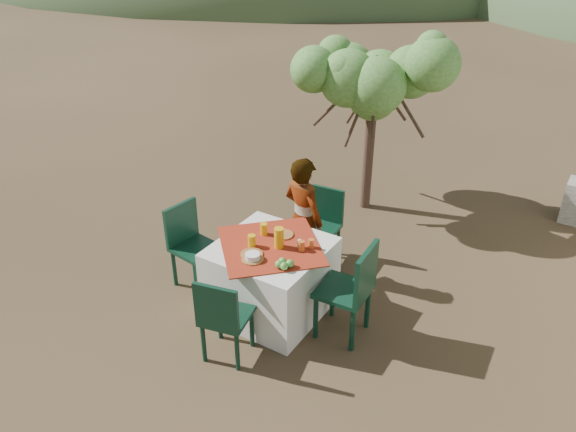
% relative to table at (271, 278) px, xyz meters
% --- Properties ---
extents(ground, '(160.00, 160.00, 0.00)m').
position_rel_table_xyz_m(ground, '(-0.14, 0.21, -0.38)').
color(ground, '#312416').
rests_on(ground, ground).
extents(table, '(1.30, 1.30, 0.76)m').
position_rel_table_xyz_m(table, '(0.00, 0.00, 0.00)').
color(table, silver).
rests_on(table, ground).
extents(chair_far, '(0.42, 0.42, 0.86)m').
position_rel_table_xyz_m(chair_far, '(-0.03, 1.10, 0.10)').
color(chair_far, black).
rests_on(chair_far, ground).
extents(chair_near, '(0.48, 0.48, 0.88)m').
position_rel_table_xyz_m(chair_near, '(0.05, -0.83, 0.11)').
color(chair_near, black).
rests_on(chair_near, ground).
extents(chair_left, '(0.47, 0.47, 0.92)m').
position_rel_table_xyz_m(chair_left, '(-0.99, -0.06, 0.13)').
color(chair_left, black).
rests_on(chair_left, ground).
extents(chair_right, '(0.49, 0.49, 1.00)m').
position_rel_table_xyz_m(chair_right, '(0.85, 0.06, 0.17)').
color(chair_right, black).
rests_on(chair_right, ground).
extents(person, '(0.57, 0.45, 1.39)m').
position_rel_table_xyz_m(person, '(-0.06, 0.71, 0.32)').
color(person, '#8C6651').
rests_on(person, ground).
extents(shrub_tree, '(1.77, 1.73, 2.08)m').
position_rel_table_xyz_m(shrub_tree, '(-0.08, 2.58, 1.26)').
color(shrub_tree, '#432D21').
rests_on(shrub_tree, ground).
extents(plate_far, '(0.20, 0.20, 0.01)m').
position_rel_table_xyz_m(plate_far, '(0.00, 0.22, 0.39)').
color(plate_far, brown).
rests_on(plate_far, table).
extents(plate_near, '(0.21, 0.21, 0.01)m').
position_rel_table_xyz_m(plate_near, '(-0.06, -0.23, 0.39)').
color(plate_near, brown).
rests_on(plate_near, table).
extents(glass_far, '(0.07, 0.07, 0.12)m').
position_rel_table_xyz_m(glass_far, '(-0.17, 0.14, 0.44)').
color(glass_far, orange).
rests_on(glass_far, table).
extents(glass_near, '(0.08, 0.08, 0.12)m').
position_rel_table_xyz_m(glass_near, '(-0.14, -0.11, 0.44)').
color(glass_near, orange).
rests_on(glass_near, table).
extents(juice_pitcher, '(0.09, 0.09, 0.21)m').
position_rel_table_xyz_m(juice_pitcher, '(0.09, 0.02, 0.49)').
color(juice_pitcher, orange).
rests_on(juice_pitcher, table).
extents(bowl_plate, '(0.21, 0.21, 0.01)m').
position_rel_table_xyz_m(bowl_plate, '(-0.00, -0.29, 0.39)').
color(bowl_plate, brown).
rests_on(bowl_plate, table).
extents(white_bowl, '(0.14, 0.14, 0.05)m').
position_rel_table_xyz_m(white_bowl, '(-0.00, -0.29, 0.42)').
color(white_bowl, silver).
rests_on(white_bowl, bowl_plate).
extents(jar_left, '(0.06, 0.06, 0.10)m').
position_rel_table_xyz_m(jar_left, '(0.30, 0.08, 0.43)').
color(jar_left, '#CC6024').
rests_on(jar_left, table).
extents(jar_right, '(0.06, 0.06, 0.09)m').
position_rel_table_xyz_m(jar_right, '(0.35, 0.17, 0.43)').
color(jar_right, '#CC6024').
rests_on(jar_right, table).
extents(napkin_holder, '(0.07, 0.05, 0.08)m').
position_rel_table_xyz_m(napkin_holder, '(0.27, 0.11, 0.42)').
color(napkin_holder, silver).
rests_on(napkin_holder, table).
extents(fruit_cluster, '(0.15, 0.14, 0.07)m').
position_rel_table_xyz_m(fruit_cluster, '(0.31, -0.24, 0.42)').
color(fruit_cluster, '#4E9335').
rests_on(fruit_cluster, table).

